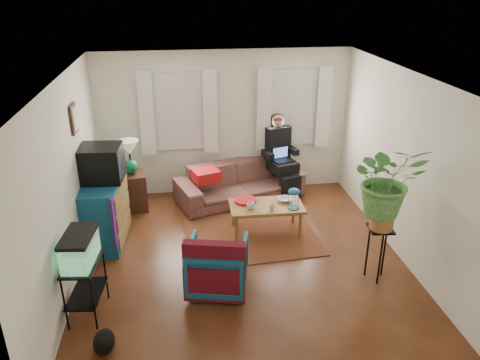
{
  "coord_description": "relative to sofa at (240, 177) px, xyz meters",
  "views": [
    {
      "loc": [
        -0.82,
        -5.56,
        3.73
      ],
      "look_at": [
        0.0,
        0.4,
        1.1
      ],
      "focal_mm": 35.0,
      "sensor_mm": 36.0,
      "label": 1
    }
  ],
  "objects": [
    {
      "name": "floor",
      "position": [
        -0.22,
        -2.05,
        -0.44
      ],
      "size": [
        4.5,
        5.0,
        0.01
      ],
      "primitive_type": "cube",
      "color": "#4F2B14",
      "rests_on": "ground"
    },
    {
      "name": "ceiling",
      "position": [
        -0.22,
        -2.05,
        2.16
      ],
      "size": [
        4.5,
        5.0,
        0.01
      ],
      "primitive_type": "cube",
      "color": "white",
      "rests_on": "wall_back"
    },
    {
      "name": "wall_back",
      "position": [
        -0.22,
        0.45,
        0.86
      ],
      "size": [
        4.5,
        0.01,
        2.6
      ],
      "primitive_type": "cube",
      "color": "silver",
      "rests_on": "floor"
    },
    {
      "name": "wall_front",
      "position": [
        -0.22,
        -4.55,
        0.86
      ],
      "size": [
        4.5,
        0.01,
        2.6
      ],
      "primitive_type": "cube",
      "color": "silver",
      "rests_on": "floor"
    },
    {
      "name": "wall_left",
      "position": [
        -2.47,
        -2.05,
        0.86
      ],
      "size": [
        0.01,
        5.0,
        2.6
      ],
      "primitive_type": "cube",
      "color": "silver",
      "rests_on": "floor"
    },
    {
      "name": "wall_right",
      "position": [
        2.03,
        -2.05,
        0.86
      ],
      "size": [
        0.01,
        5.0,
        2.6
      ],
      "primitive_type": "cube",
      "color": "silver",
      "rests_on": "floor"
    },
    {
      "name": "window_left",
      "position": [
        -1.02,
        0.43,
        1.11
      ],
      "size": [
        1.08,
        0.04,
        1.38
      ],
      "primitive_type": "cube",
      "color": "white",
      "rests_on": "wall_back"
    },
    {
      "name": "window_right",
      "position": [
        1.03,
        0.43,
        1.11
      ],
      "size": [
        1.08,
        0.04,
        1.38
      ],
      "primitive_type": "cube",
      "color": "white",
      "rests_on": "wall_back"
    },
    {
      "name": "curtains_left",
      "position": [
        -1.02,
        0.35,
        1.11
      ],
      "size": [
        1.36,
        0.06,
        1.5
      ],
      "primitive_type": "cube",
      "color": "white",
      "rests_on": "wall_back"
    },
    {
      "name": "curtains_right",
      "position": [
        1.03,
        0.35,
        1.11
      ],
      "size": [
        1.36,
        0.06,
        1.5
      ],
      "primitive_type": "cube",
      "color": "white",
      "rests_on": "wall_back"
    },
    {
      "name": "picture_frame",
      "position": [
        -2.43,
        -1.2,
        1.51
      ],
      "size": [
        0.04,
        0.32,
        0.4
      ],
      "primitive_type": "cube",
      "color": "#3D2616",
      "rests_on": "wall_left"
    },
    {
      "name": "area_rug",
      "position": [
        0.0,
        -1.34,
        -0.43
      ],
      "size": [
        2.1,
        1.73,
        0.01
      ],
      "primitive_type": "cube",
      "rotation": [
        0.0,
        0.0,
        0.07
      ],
      "color": "brown",
      "rests_on": "floor"
    },
    {
      "name": "sofa",
      "position": [
        0.0,
        0.0,
        0.0
      ],
      "size": [
        2.41,
        1.53,
        0.88
      ],
      "primitive_type": "imported",
      "rotation": [
        0.0,
        0.0,
        0.31
      ],
      "color": "brown",
      "rests_on": "floor"
    },
    {
      "name": "seated_person",
      "position": [
        0.77,
        0.25,
        0.23
      ],
      "size": [
        0.75,
        0.83,
        1.34
      ],
      "primitive_type": null,
      "rotation": [
        0.0,
        0.0,
        0.31
      ],
      "color": "black",
      "rests_on": "sofa"
    },
    {
      "name": "side_table",
      "position": [
        -1.87,
        -0.13,
        -0.11
      ],
      "size": [
        0.5,
        0.5,
        0.66
      ],
      "primitive_type": "cube",
      "rotation": [
        0.0,
        0.0,
        0.11
      ],
      "color": "#422C18",
      "rests_on": "floor"
    },
    {
      "name": "table_lamp",
      "position": [
        -1.87,
        -0.13,
        0.5
      ],
      "size": [
        0.37,
        0.37,
        0.6
      ],
      "primitive_type": null,
      "rotation": [
        0.0,
        0.0,
        0.11
      ],
      "color": "white",
      "rests_on": "side_table"
    },
    {
      "name": "dresser",
      "position": [
        -2.21,
        -1.18,
        0.05
      ],
      "size": [
        0.63,
        1.12,
        0.97
      ],
      "primitive_type": "cube",
      "rotation": [
        0.0,
        0.0,
        -0.08
      ],
      "color": "#125D6C",
      "rests_on": "floor"
    },
    {
      "name": "crt_tv",
      "position": [
        -2.18,
        -1.08,
        0.79
      ],
      "size": [
        0.64,
        0.59,
        0.52
      ],
      "primitive_type": "cube",
      "rotation": [
        0.0,
        0.0,
        -0.08
      ],
      "color": "black",
      "rests_on": "dresser"
    },
    {
      "name": "aquarium_stand",
      "position": [
        -2.22,
        -2.88,
        -0.08
      ],
      "size": [
        0.43,
        0.68,
        0.72
      ],
      "primitive_type": "cube",
      "rotation": [
        0.0,
        0.0,
        -0.11
      ],
      "color": "black",
      "rests_on": "floor"
    },
    {
      "name": "aquarium",
      "position": [
        -2.22,
        -2.88,
        0.47
      ],
      "size": [
        0.38,
        0.62,
        0.38
      ],
      "primitive_type": "cube",
      "rotation": [
        0.0,
        0.0,
        -0.11
      ],
      "color": "#7FD899",
      "rests_on": "aquarium_stand"
    },
    {
      "name": "black_cat",
      "position": [
        -1.96,
        -3.55,
        -0.29
      ],
      "size": [
        0.29,
        0.39,
        0.3
      ],
      "primitive_type": "ellipsoid",
      "rotation": [
        0.0,
        0.0,
        0.2
      ],
      "color": "black",
      "rests_on": "floor"
    },
    {
      "name": "armchair",
      "position": [
        -0.64,
        -2.6,
        -0.06
      ],
      "size": [
        0.86,
        0.83,
        0.75
      ],
      "primitive_type": "imported",
      "rotation": [
        0.0,
        0.0,
        2.92
      ],
      "color": "#105260",
      "rests_on": "floor"
    },
    {
      "name": "serape_throw",
      "position": [
        -0.7,
        -2.88,
        0.09
      ],
      "size": [
        0.77,
        0.34,
        0.62
      ],
      "primitive_type": "cube",
      "rotation": [
        0.0,
        0.0,
        -0.22
      ],
      "color": "#9E0A0A",
      "rests_on": "armchair"
    },
    {
      "name": "coffee_table",
      "position": [
        0.25,
        -1.23,
        -0.2
      ],
      "size": [
        1.14,
        0.64,
        0.47
      ],
      "primitive_type": "cube",
      "rotation": [
        0.0,
        0.0,
        -0.02
      ],
      "color": "brown",
      "rests_on": "floor"
    },
    {
      "name": "cup_a",
      "position": [
        -0.01,
        -1.33,
        0.08
      ],
      "size": [
        0.13,
        0.13,
        0.1
      ],
      "primitive_type": "imported",
      "rotation": [
        0.0,
        0.0,
        -0.02
      ],
      "color": "white",
      "rests_on": "coffee_table"
    },
    {
      "name": "cup_b",
      "position": [
        0.3,
        -1.42,
        0.08
      ],
      "size": [
        0.1,
        0.1,
        0.1
      ],
      "primitive_type": "imported",
      "rotation": [
        0.0,
        0.0,
        -0.02
      ],
      "color": "beige",
      "rests_on": "coffee_table"
    },
    {
      "name": "bowl",
      "position": [
        0.56,
        -1.14,
        0.06
      ],
      "size": [
        0.23,
        0.23,
        0.06
      ],
      "primitive_type": "imported",
      "rotation": [
        0.0,
        0.0,
        -0.02
      ],
      "color": "white",
      "rests_on": "coffee_table"
    },
    {
      "name": "snack_tray",
      "position": [
        -0.06,
        -1.08,
        0.05
      ],
      "size": [
        0.36,
        0.36,
        0.04
      ],
      "primitive_type": "cylinder",
      "rotation": [
        0.0,
        0.0,
        -0.02
      ],
      "color": "#B21414",
      "rests_on": "coffee_table"
    },
    {
      "name": "birdcage",
      "position": [
        0.64,
        -1.4,
        0.2
      ],
      "size": [
        0.19,
        0.19,
        0.33
      ],
      "primitive_type": null,
      "rotation": [
        0.0,
        0.0,
        -0.02
      ],
      "color": "#115B6B",
      "rests_on": "coffee_table"
    },
    {
      "name": "plant_stand",
      "position": [
        1.47,
        -2.66,
        -0.06
      ],
      "size": [
        0.36,
        0.36,
        0.76
      ],
      "primitive_type": "cube",
      "rotation": [
        0.0,
        0.0,
        -0.11
      ],
      "color": "black",
      "rests_on": "floor"
    },
    {
      "name": "potted_plant",
      "position": [
        1.47,
        -2.66,
        0.85
      ],
      "size": [
        0.95,
        0.85,
        0.97
      ],
      "primitive_type": "imported",
      "rotation": [
        0.0,
        0.0,
        -0.11
      ],
      "color": "#599947",
      "rests_on": "plant_stand"
    }
  ]
}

